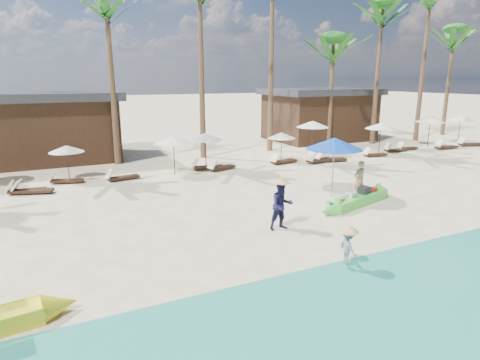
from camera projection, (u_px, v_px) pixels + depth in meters
name	position (u px, v px, depth m)	size (l,w,h in m)	color
ground	(288.00, 233.00, 13.67)	(240.00, 240.00, 0.00)	#FFF3BC
wet_sand_strip	(402.00, 306.00, 9.29)	(240.00, 4.50, 0.01)	tan
green_canoe	(358.00, 199.00, 16.72)	(5.36, 1.83, 0.70)	#4FE545
tourist	(359.00, 180.00, 17.42)	(0.61, 0.40, 1.68)	tan
vendor_green	(282.00, 206.00, 13.84)	(0.84, 0.66, 1.74)	#151336
vendor_yellow	(348.00, 247.00, 10.92)	(0.64, 0.37, 1.00)	gray
blue_umbrella	(334.00, 144.00, 17.25)	(2.48, 2.48, 2.66)	#99999E
lounger_3_right	(31.00, 190.00, 18.30)	(1.80, 1.04, 0.59)	#372316
resort_parasol_4	(66.00, 149.00, 20.40)	(1.78, 1.78, 1.83)	#372316
lounger_4_left	(24.00, 190.00, 18.34)	(1.70, 0.69, 0.56)	#372316
lounger_4_right	(65.00, 180.00, 20.14)	(1.70, 0.93, 0.55)	#372316
resort_parasol_5	(173.00, 140.00, 21.51)	(2.09, 2.09, 2.15)	#372316
lounger_5_left	(121.00, 177.00, 20.73)	(1.75, 0.76, 0.57)	#372316
resort_parasol_6	(205.00, 136.00, 22.90)	(2.05, 2.05, 2.11)	#372316
lounger_6_left	(206.00, 166.00, 23.13)	(1.91, 0.87, 0.63)	#372316
lounger_6_right	(220.00, 167.00, 22.96)	(1.79, 1.00, 0.58)	#372316
resort_parasol_7	(282.00, 135.00, 25.01)	(1.80, 1.80, 1.85)	#372316
lounger_7_left	(282.00, 160.00, 24.77)	(1.87, 0.80, 0.61)	#372316
lounger_7_right	(318.00, 159.00, 25.03)	(2.04, 0.92, 0.67)	#372316
resort_parasol_8	(313.00, 124.00, 27.36)	(2.26, 2.26, 2.33)	#372316
lounger_8_left	(329.00, 158.00, 25.33)	(2.02, 1.03, 0.66)	#372316
resort_parasol_9	(381.00, 126.00, 27.42)	(2.13, 2.13, 2.19)	#372316
lounger_9_left	(374.00, 154.00, 27.03)	(1.71, 0.76, 0.56)	#372316
lounger_9_right	(394.00, 149.00, 28.77)	(1.75, 0.75, 0.57)	#372316
resort_parasol_10	(430.00, 119.00, 30.81)	(2.24, 2.24, 2.30)	#372316
lounger_10_left	(406.00, 148.00, 29.47)	(1.70, 0.62, 0.57)	#372316
lounger_10_right	(445.00, 146.00, 29.87)	(1.92, 0.75, 0.64)	#372316
resort_parasol_11	(461.00, 118.00, 32.10)	(2.19, 2.19, 2.26)	#372316
lounger_11_left	(469.00, 143.00, 31.18)	(1.97, 1.13, 0.64)	#372316
palm_3	(107.00, 16.00, 22.65)	(2.08, 2.08, 10.52)	brown
palm_4	(200.00, 6.00, 24.50)	(2.08, 2.08, 11.70)	brown
palm_6	(333.00, 52.00, 29.98)	(2.08, 2.08, 8.51)	brown
palm_7	(381.00, 26.00, 30.32)	(2.08, 2.08, 11.08)	brown
palm_8	(429.00, 12.00, 31.60)	(2.08, 2.08, 12.70)	brown
palm_9	(453.00, 44.00, 35.55)	(2.08, 2.08, 9.82)	brown
pavilion_west	(31.00, 127.00, 25.12)	(10.80, 6.60, 4.30)	#372316
pavilion_east	(319.00, 114.00, 34.27)	(8.80, 6.60, 4.30)	#372316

